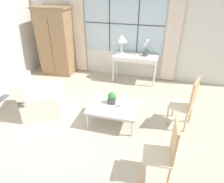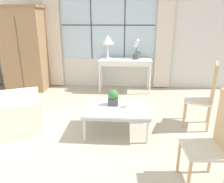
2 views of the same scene
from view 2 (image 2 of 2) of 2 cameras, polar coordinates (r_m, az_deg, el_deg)
The scene contains 12 objects.
ground_plane at distance 3.29m, azimuth -5.45°, elevation -14.38°, with size 14.00×14.00×0.00m, color #B2A893.
wall_back_windowed at distance 5.77m, azimuth -1.04°, elevation 14.89°, with size 7.20×0.14×2.80m.
armoire at distance 5.98m, azimuth -21.86°, elevation 10.24°, with size 1.07×0.68×2.07m.
console_table at distance 5.48m, azimuth 3.39°, elevation 7.56°, with size 1.30×0.55×0.82m.
table_lamp at distance 5.45m, azimuth -1.15°, elevation 13.18°, with size 0.31×0.31×0.57m.
potted_orchid at distance 5.48m, azimuth 6.37°, elevation 10.36°, with size 0.20×0.16×0.49m.
armchair_upholstered at distance 4.00m, azimuth -24.56°, elevation -5.15°, with size 1.12×1.15×0.88m.
side_chair_wooden at distance 3.94m, azimuth 23.44°, elevation -0.24°, with size 0.56×0.56×1.12m.
accent_chair_wooden at distance 2.60m, azimuth 25.37°, elevation -10.77°, with size 0.46×0.46×1.08m.
coffee_table at distance 3.52m, azimuth 1.25°, elevation -4.81°, with size 1.04×0.77×0.43m.
potted_plant_small at distance 3.57m, azimuth 0.30°, elevation -1.52°, with size 0.17×0.17×0.26m.
pillar_candle at distance 3.51m, azimuth 3.74°, elevation -3.34°, with size 0.10×0.10×0.12m.
Camera 2 is at (0.49, -2.71, 1.80)m, focal length 35.00 mm.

